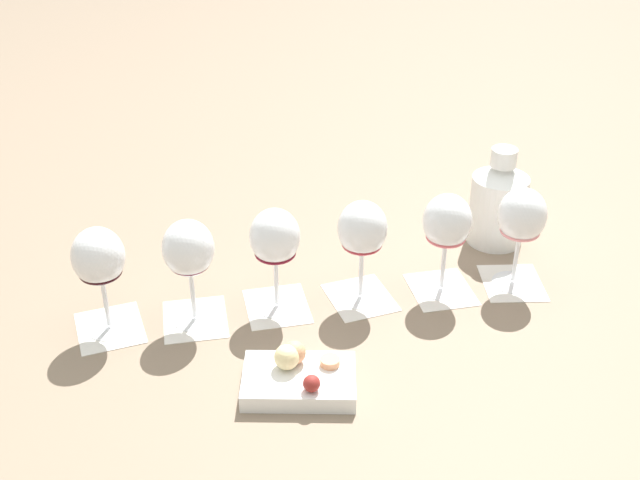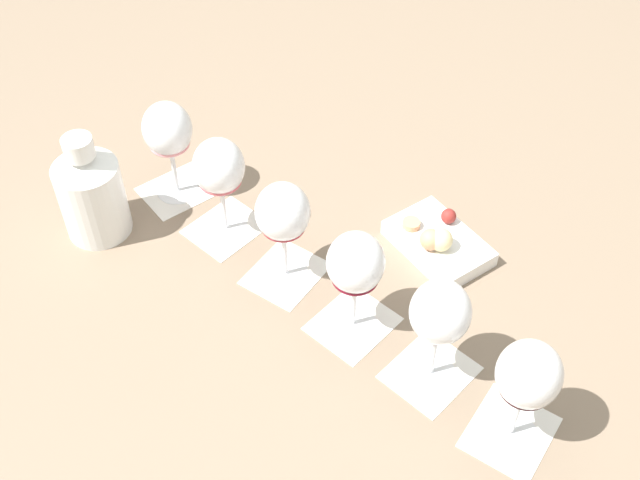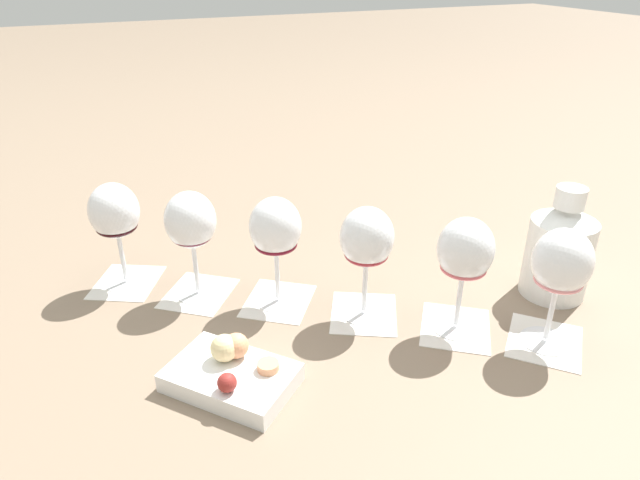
{
  "view_description": "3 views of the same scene",
  "coord_description": "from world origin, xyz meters",
  "px_view_note": "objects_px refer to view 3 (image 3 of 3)",
  "views": [
    {
      "loc": [
        0.78,
        0.69,
        0.73
      ],
      "look_at": [
        0.0,
        0.0,
        0.12
      ],
      "focal_mm": 45.0,
      "sensor_mm": 36.0,
      "label": 1
    },
    {
      "loc": [
        0.08,
        -0.73,
        0.89
      ],
      "look_at": [
        0.0,
        0.0,
        0.12
      ],
      "focal_mm": 45.0,
      "sensor_mm": 36.0,
      "label": 2
    },
    {
      "loc": [
        0.29,
        0.66,
        0.49
      ],
      "look_at": [
        0.0,
        0.0,
        0.12
      ],
      "focal_mm": 32.0,
      "sensor_mm": 36.0,
      "label": 3
    }
  ],
  "objects_px": {
    "ceramic_vase": "(559,249)",
    "snack_dish": "(231,373)",
    "wine_glass_4": "(191,226)",
    "wine_glass_0": "(561,267)",
    "wine_glass_1": "(465,255)",
    "wine_glass_2": "(367,243)",
    "wine_glass_5": "(115,216)",
    "wine_glass_3": "(276,232)"
  },
  "relations": [
    {
      "from": "wine_glass_1",
      "to": "snack_dish",
      "type": "bearing_deg",
      "value": -2.2
    },
    {
      "from": "wine_glass_0",
      "to": "snack_dish",
      "type": "height_order",
      "value": "wine_glass_0"
    },
    {
      "from": "wine_glass_2",
      "to": "ceramic_vase",
      "type": "height_order",
      "value": "ceramic_vase"
    },
    {
      "from": "wine_glass_1",
      "to": "wine_glass_3",
      "type": "height_order",
      "value": "same"
    },
    {
      "from": "snack_dish",
      "to": "ceramic_vase",
      "type": "bearing_deg",
      "value": -179.28
    },
    {
      "from": "wine_glass_0",
      "to": "ceramic_vase",
      "type": "xyz_separation_m",
      "value": [
        -0.1,
        -0.1,
        -0.04
      ]
    },
    {
      "from": "wine_glass_5",
      "to": "wine_glass_3",
      "type": "bearing_deg",
      "value": 144.15
    },
    {
      "from": "wine_glass_0",
      "to": "wine_glass_4",
      "type": "xyz_separation_m",
      "value": [
        0.41,
        -0.31,
        -0.0
      ]
    },
    {
      "from": "wine_glass_1",
      "to": "wine_glass_2",
      "type": "xyz_separation_m",
      "value": [
        0.1,
        -0.08,
        -0.0
      ]
    },
    {
      "from": "ceramic_vase",
      "to": "wine_glass_2",
      "type": "bearing_deg",
      "value": -12.22
    },
    {
      "from": "wine_glass_4",
      "to": "snack_dish",
      "type": "height_order",
      "value": "wine_glass_4"
    },
    {
      "from": "wine_glass_0",
      "to": "wine_glass_3",
      "type": "distance_m",
      "value": 0.39
    },
    {
      "from": "wine_glass_4",
      "to": "wine_glass_0",
      "type": "bearing_deg",
      "value": 142.7
    },
    {
      "from": "wine_glass_3",
      "to": "ceramic_vase",
      "type": "bearing_deg",
      "value": 159.98
    },
    {
      "from": "ceramic_vase",
      "to": "snack_dish",
      "type": "height_order",
      "value": "ceramic_vase"
    },
    {
      "from": "wine_glass_1",
      "to": "snack_dish",
      "type": "xyz_separation_m",
      "value": [
        0.33,
        -0.01,
        -0.1
      ]
    },
    {
      "from": "wine_glass_0",
      "to": "wine_glass_2",
      "type": "distance_m",
      "value": 0.25
    },
    {
      "from": "wine_glass_0",
      "to": "wine_glass_2",
      "type": "height_order",
      "value": "same"
    },
    {
      "from": "wine_glass_1",
      "to": "wine_glass_5",
      "type": "bearing_deg",
      "value": -37.15
    },
    {
      "from": "ceramic_vase",
      "to": "snack_dish",
      "type": "xyz_separation_m",
      "value": [
        0.52,
        0.01,
        -0.06
      ]
    },
    {
      "from": "wine_glass_5",
      "to": "ceramic_vase",
      "type": "xyz_separation_m",
      "value": [
        -0.61,
        0.3,
        -0.04
      ]
    },
    {
      "from": "wine_glass_5",
      "to": "snack_dish",
      "type": "bearing_deg",
      "value": 106.77
    },
    {
      "from": "wine_glass_0",
      "to": "snack_dish",
      "type": "relative_size",
      "value": 0.94
    },
    {
      "from": "wine_glass_3",
      "to": "wine_glass_2",
      "type": "bearing_deg",
      "value": 141.95
    },
    {
      "from": "wine_glass_0",
      "to": "wine_glass_1",
      "type": "relative_size",
      "value": 1.0
    },
    {
      "from": "wine_glass_3",
      "to": "ceramic_vase",
      "type": "distance_m",
      "value": 0.43
    },
    {
      "from": "wine_glass_0",
      "to": "wine_glass_3",
      "type": "relative_size",
      "value": 1.0
    },
    {
      "from": "wine_glass_3",
      "to": "snack_dish",
      "type": "xyz_separation_m",
      "value": [
        0.12,
        0.15,
        -0.1
      ]
    },
    {
      "from": "wine_glass_0",
      "to": "wine_glass_5",
      "type": "relative_size",
      "value": 1.0
    },
    {
      "from": "wine_glass_2",
      "to": "wine_glass_3",
      "type": "distance_m",
      "value": 0.13
    },
    {
      "from": "wine_glass_1",
      "to": "wine_glass_4",
      "type": "distance_m",
      "value": 0.4
    },
    {
      "from": "wine_glass_4",
      "to": "ceramic_vase",
      "type": "relative_size",
      "value": 0.96
    },
    {
      "from": "wine_glass_4",
      "to": "ceramic_vase",
      "type": "height_order",
      "value": "ceramic_vase"
    },
    {
      "from": "wine_glass_1",
      "to": "wine_glass_4",
      "type": "height_order",
      "value": "same"
    },
    {
      "from": "wine_glass_0",
      "to": "wine_glass_2",
      "type": "relative_size",
      "value": 1.0
    },
    {
      "from": "ceramic_vase",
      "to": "snack_dish",
      "type": "relative_size",
      "value": 0.98
    },
    {
      "from": "wine_glass_5",
      "to": "snack_dish",
      "type": "distance_m",
      "value": 0.33
    },
    {
      "from": "wine_glass_4",
      "to": "wine_glass_2",
      "type": "bearing_deg",
      "value": 144.33
    },
    {
      "from": "snack_dish",
      "to": "wine_glass_4",
      "type": "bearing_deg",
      "value": -92.13
    },
    {
      "from": "wine_glass_1",
      "to": "wine_glass_2",
      "type": "height_order",
      "value": "same"
    },
    {
      "from": "wine_glass_0",
      "to": "wine_glass_3",
      "type": "height_order",
      "value": "same"
    },
    {
      "from": "wine_glass_1",
      "to": "ceramic_vase",
      "type": "xyz_separation_m",
      "value": [
        -0.19,
        -0.02,
        -0.04
      ]
    }
  ]
}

